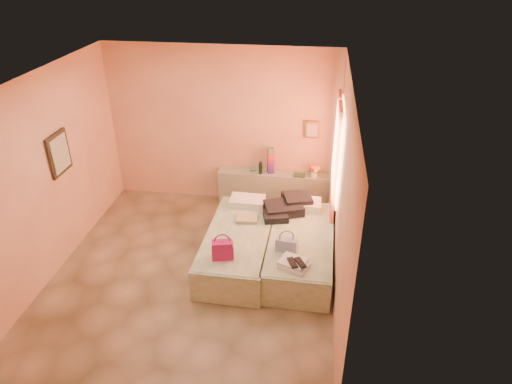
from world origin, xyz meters
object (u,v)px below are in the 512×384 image
Objects in this scene: magenta_handbag at (223,249)px; towel_stack at (294,264)px; water_bottle at (260,168)px; headboard_ledge at (276,189)px; bed_right at (300,250)px; flower_vase at (314,170)px; green_book at (299,175)px; blue_handbag at (286,245)px; bed_left at (239,246)px.

magenta_handbag is 0.97m from towel_stack.
headboard_ledge is at bearing 14.49° from water_bottle.
flower_vase reaches higher than bed_right.
headboard_ledge is 10.17× the size of green_book.
headboard_ledge is 2.09m from blue_handbag.
bed_left is 6.94× the size of blue_handbag.
flower_vase is (0.66, -0.06, 0.46)m from headboard_ledge.
water_bottle is 2.27m from magenta_handbag.
magenta_handbag reaches higher than bed_right.
headboard_ledge is 1.74m from bed_left.
headboard_ledge is 2.39m from magenta_handbag.
magenta_handbag is (-1.14, -2.26, -0.15)m from flower_vase.
towel_stack is (0.07, -2.34, -0.12)m from green_book.
blue_handbag is (-0.18, -0.38, 0.34)m from bed_right.
magenta_handbag is at bearing -116.82° from flower_vase.
water_bottle reaches higher than bed_right.
magenta_handbag reaches higher than towel_stack.
headboard_ledge is at bearing 174.55° from flower_vase.
bed_left is at bearing -93.59° from water_bottle.
towel_stack is (0.14, -0.36, -0.04)m from blue_handbag.
water_bottle is 2.08m from blue_handbag.
bed_left is 8.78× the size of water_bottle.
blue_handbag is at bearing -72.61° from water_bottle.
flower_vase reaches higher than bed_left.
green_book is at bearing 95.23° from bed_right.
bed_left is at bearing -176.49° from bed_right.
bed_right is 1.27m from magenta_handbag.
flower_vase is at bearing 86.33° from bed_right.
water_bottle reaches higher than bed_left.
headboard_ledge is 1.02× the size of bed_left.
bed_right is 8.78× the size of water_bottle.
flower_vase is at bearing 0.47° from water_bottle.
green_book is at bearing -8.77° from headboard_ledge.
water_bottle is (-0.80, 1.59, 0.51)m from bed_right.
magenta_handbag is at bearing 175.30° from towel_stack.
bed_right is 5.71× the size of towel_stack.
flower_vase is 2.36m from towel_stack.
green_book is 0.70× the size of magenta_handbag.
blue_handbag is at bearing 110.75° from towel_stack.
flower_vase reaches higher than green_book.
flower_vase is 2.54m from magenta_handbag.
magenta_handbag is 1.00× the size of blue_handbag.
magenta_handbag reaches higher than headboard_ledge.
headboard_ledge is at bearing 101.32° from towel_stack.
water_bottle is 2.46m from towel_stack.
towel_stack is at bearing -63.72° from blue_handbag.
bed_right is (0.90, 0.04, 0.00)m from bed_left.
towel_stack is at bearing -38.32° from bed_left.
headboard_ledge is at bearing 173.47° from green_book.
green_book is 0.28m from flower_vase.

